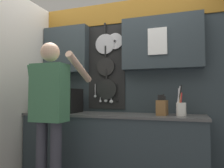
{
  "coord_description": "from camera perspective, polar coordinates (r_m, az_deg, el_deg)",
  "views": [
    {
      "loc": [
        0.91,
        -2.59,
        1.12
      ],
      "look_at": [
        -0.05,
        0.18,
        1.27
      ],
      "focal_mm": 35.0,
      "sensor_mm": 36.0,
      "label": 1
    }
  ],
  "objects": [
    {
      "name": "person",
      "position": [
        2.48,
        -15.9,
        -5.27
      ],
      "size": [
        0.54,
        0.62,
        1.69
      ],
      "color": "#383842",
      "rests_on": "ground_plane"
    },
    {
      "name": "utensil_crock",
      "position": [
        2.57,
        17.57,
        -6.01
      ],
      "size": [
        0.11,
        0.11,
        0.35
      ],
      "color": "white",
      "rests_on": "base_cabinet_counter"
    },
    {
      "name": "side_wall",
      "position": [
        2.99,
        -24.38,
        -0.86
      ],
      "size": [
        0.04,
        1.6,
        2.42
      ],
      "color": "silver",
      "rests_on": "ground_plane"
    },
    {
      "name": "knife_block",
      "position": [
        2.58,
        12.95,
        -5.98
      ],
      "size": [
        0.13,
        0.16,
        0.25
      ],
      "color": "brown",
      "rests_on": "base_cabinet_counter"
    },
    {
      "name": "back_wall_unit",
      "position": [
        3.0,
        1.69,
        3.84
      ],
      "size": [
        2.82,
        0.22,
        2.42
      ],
      "color": "#2D383D",
      "rests_on": "ground_plane"
    },
    {
      "name": "base_cabinet_counter",
      "position": [
        2.82,
        -0.26,
        -16.8
      ],
      "size": [
        2.25,
        0.58,
        0.89
      ],
      "color": "#2D383D",
      "rests_on": "ground_plane"
    },
    {
      "name": "microwave",
      "position": [
        3.03,
        -13.19,
        -4.24
      ],
      "size": [
        0.5,
        0.35,
        0.32
      ],
      "color": "black",
      "rests_on": "base_cabinet_counter"
    }
  ]
}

